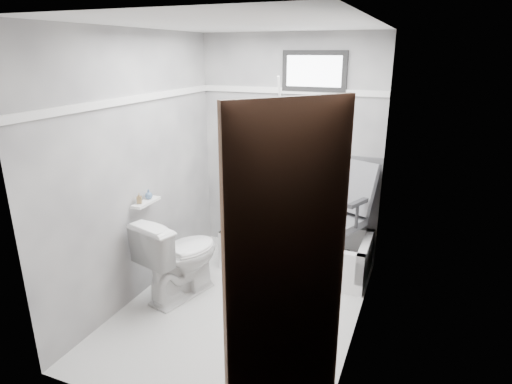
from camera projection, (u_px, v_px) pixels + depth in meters
The scene contains 19 objects.
floor at pixel (241, 308), 3.87m from camera, with size 2.60×2.60×0.00m, color white.
ceiling at pixel (238, 24), 3.11m from camera, with size 2.60×2.60×0.00m, color silver.
wall_back at pixel (289, 149), 4.63m from camera, with size 2.00×0.02×2.40m, color slate.
wall_front at pixel (143, 245), 2.35m from camera, with size 2.00×0.02×2.40m, color slate.
wall_left at pixel (139, 169), 3.85m from camera, with size 0.02×2.60×2.40m, color slate.
wall_right at pixel (364, 196), 3.13m from camera, with size 0.02×2.60×2.40m, color slate.
bathtub at pixel (297, 249), 4.54m from camera, with size 1.50×0.70×0.42m, color white, non-canonical shape.
office_chair at pixel (333, 214), 4.31m from camera, with size 0.61×0.61×1.05m, color slate, non-canonical shape.
toilet at pixel (180, 256), 3.97m from camera, with size 0.45×0.81×0.79m, color white.
door at pixel (317, 313), 2.08m from camera, with size 0.78×0.78×2.00m, color brown, non-canonical shape.
window at pixel (314, 71), 4.27m from camera, with size 0.66×0.04×0.40m, color black, non-canonical shape.
backerboard at pixel (310, 187), 4.66m from camera, with size 1.50×0.02×0.78m, color #4C4C4F.
trim_back at pixel (290, 91), 4.43m from camera, with size 2.00×0.02×0.06m, color white.
trim_left at pixel (134, 99), 3.65m from camera, with size 0.02×2.60×0.06m, color white.
pole at pixel (285, 168), 4.46m from camera, with size 0.02×0.02×1.95m, color silver.
shelf at pixel (146, 202), 3.90m from camera, with size 0.10×0.32×0.03m, color white.
soap_bottle_a at pixel (139, 198), 3.81m from camera, with size 0.04×0.04×0.09m, color olive.
soap_bottle_b at pixel (149, 194), 3.93m from camera, with size 0.07×0.07×0.09m, color slate.
faucet at pixel (270, 204), 4.88m from camera, with size 0.26×0.10×0.16m, color silver, non-canonical shape.
Camera 1 is at (1.38, -3.05, 2.21)m, focal length 30.00 mm.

